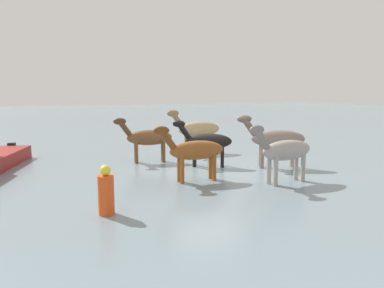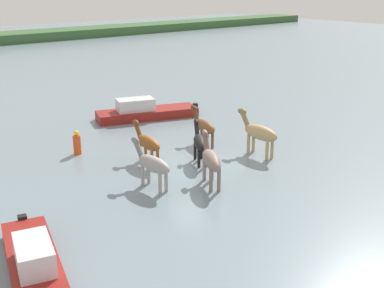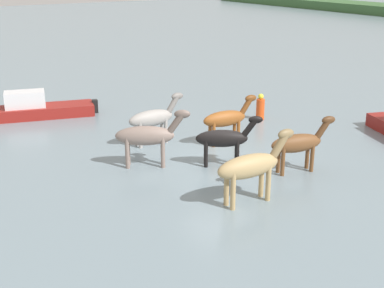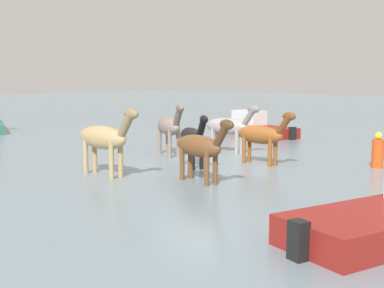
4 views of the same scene
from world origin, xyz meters
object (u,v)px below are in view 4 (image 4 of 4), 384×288
Objects in this scene: horse_dun_straggler at (262,135)px; horse_pinto_flank at (169,127)px; buoy_channel_marker at (378,152)px; horse_chestnut_trailing at (193,137)px; horse_gray_outer at (228,126)px; boat_motor_center at (255,128)px; horse_mid_herd at (104,138)px; horse_rear_stallion at (200,147)px.

horse_dun_straggler is 3.62m from horse_pinto_flank.
horse_chestnut_trailing is at bearing -51.17° from buoy_channel_marker.
horse_pinto_flank is at bearing -124.65° from horse_gray_outer.
horse_chestnut_trailing is 9.86m from boat_motor_center.
boat_motor_center is at bearing 129.51° from horse_dun_straggler.
horse_mid_herd reaches higher than boat_motor_center.
horse_chestnut_trailing is 0.42× the size of boat_motor_center.
horse_gray_outer is 0.48× the size of boat_motor_center.
horse_pinto_flank is (1.94, -1.23, 0.06)m from horse_gray_outer.
boat_motor_center is (-7.34, -4.98, -0.66)m from horse_dun_straggler.
horse_pinto_flank is at bearing 154.39° from horse_rear_stallion.
buoy_channel_marker is at bearing 2.22° from horse_gray_outer.
horse_pinto_flank is at bearing 108.48° from horse_mid_herd.
horse_mid_herd is (2.73, -1.02, 0.15)m from horse_chestnut_trailing.
horse_chestnut_trailing is at bearing 146.98° from horse_rear_stallion.
horse_gray_outer is at bearing 130.38° from horse_rear_stallion.
horse_dun_straggler reaches higher than buoy_channel_marker.
horse_gray_outer is 0.91× the size of horse_mid_herd.
boat_motor_center is 4.33× the size of buoy_channel_marker.
horse_rear_stallion is 2.02× the size of buoy_channel_marker.
horse_rear_stallion is at bearing -8.93° from horse_pinto_flank.
buoy_channel_marker is (5.51, 8.11, 0.20)m from boat_motor_center.
horse_pinto_flank is (-3.02, -3.88, 0.09)m from horse_rear_stallion.
horse_dun_straggler is 0.88× the size of horse_mid_herd.
horse_dun_straggler is 0.99× the size of horse_rear_stallion.
horse_dun_straggler reaches higher than boat_motor_center.
horse_dun_straggler is 3.56m from horse_rear_stallion.
horse_rear_stallion is at bearing -64.06° from horse_gray_outer.
horse_gray_outer is at bearing -85.61° from buoy_channel_marker.
horse_mid_herd is 0.52× the size of boat_motor_center.
horse_mid_herd is 2.26× the size of buoy_channel_marker.
boat_motor_center is at bearing 111.78° from horse_gray_outer.
horse_pinto_flank is (-1.30, -2.17, 0.12)m from horse_chestnut_trailing.
horse_mid_herd reaches higher than horse_chestnut_trailing.
horse_chestnut_trailing reaches higher than buoy_channel_marker.
horse_mid_herd reaches higher than horse_gray_outer.
horse_dun_straggler is 8.89m from boat_motor_center.
boat_motor_center reaches higher than buoy_channel_marker.
horse_dun_straggler is 3.66m from buoy_channel_marker.
horse_rear_stallion is at bearing 22.67° from horse_mid_herd.
horse_gray_outer reaches higher than boat_motor_center.
horse_gray_outer is at bearing 154.40° from horse_dun_straggler.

